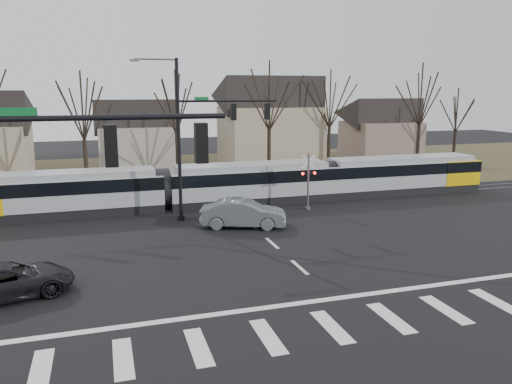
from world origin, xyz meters
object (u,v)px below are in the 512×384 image
object	(u,v)px
tram	(250,182)
sedan	(243,213)
rail_crossing_signal	(308,183)
suv	(7,281)

from	to	relation	value
tram	sedan	xyz separation A→B (m)	(-2.27, -6.31, -0.76)
sedan	rail_crossing_signal	world-z (taller)	rail_crossing_signal
rail_crossing_signal	tram	bearing A→B (deg)	136.07
tram	suv	world-z (taller)	tram
rail_crossing_signal	suv	bearing A→B (deg)	-149.02
suv	rail_crossing_signal	size ratio (longest dim) A/B	1.40
sedan	rail_crossing_signal	size ratio (longest dim) A/B	1.38
tram	suv	size ratio (longest dim) A/B	7.01
sedan	suv	xyz separation A→B (m)	(-12.03, -7.48, -0.14)
tram	suv	distance (m)	19.89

